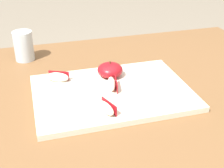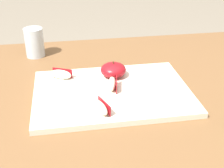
{
  "view_description": "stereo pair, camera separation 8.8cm",
  "coord_description": "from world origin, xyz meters",
  "views": [
    {
      "loc": [
        -0.15,
        -0.75,
        1.19
      ],
      "look_at": [
        0.06,
        -0.01,
        0.76
      ],
      "focal_mm": 49.48,
      "sensor_mm": 36.0,
      "label": 1
    },
    {
      "loc": [
        -0.07,
        -0.77,
        1.19
      ],
      "look_at": [
        0.06,
        -0.01,
        0.76
      ],
      "focal_mm": 49.48,
      "sensor_mm": 36.0,
      "label": 2
    }
  ],
  "objects": [
    {
      "name": "drinking_glass_water",
      "position": [
        -0.17,
        0.32,
        0.78
      ],
      "size": [
        0.07,
        0.07,
        0.1
      ],
      "color": "silver",
      "rests_on": "dining_table"
    },
    {
      "name": "dining_table",
      "position": [
        0.0,
        0.0,
        0.64
      ],
      "size": [
        1.42,
        0.9,
        0.73
      ],
      "color": "brown",
      "rests_on": "ground_plane"
    },
    {
      "name": "apple_wedge_middle",
      "position": [
        0.01,
        -0.12,
        0.76
      ],
      "size": [
        0.05,
        0.07,
        0.03
      ],
      "color": "#F4EACC",
      "rests_on": "cutting_board"
    },
    {
      "name": "apple_wedge_left",
      "position": [
        -0.08,
        0.09,
        0.76
      ],
      "size": [
        0.07,
        0.05,
        0.03
      ],
      "color": "#F4EACC",
      "rests_on": "cutting_board"
    },
    {
      "name": "cutting_board",
      "position": [
        0.06,
        -0.01,
        0.74
      ],
      "size": [
        0.44,
        0.31,
        0.02
      ],
      "color": "beige",
      "rests_on": "dining_table"
    },
    {
      "name": "apple_half_skin_up",
      "position": [
        0.08,
        0.08,
        0.77
      ],
      "size": [
        0.08,
        0.08,
        0.05
      ],
      "color": "maroon",
      "rests_on": "cutting_board"
    },
    {
      "name": "apple_wedge_front",
      "position": [
        0.06,
        -0.0,
        0.76
      ],
      "size": [
        0.04,
        0.07,
        0.03
      ],
      "color": "#F4EACC",
      "rests_on": "cutting_board"
    }
  ]
}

